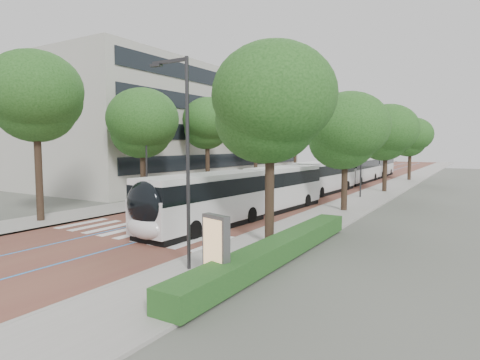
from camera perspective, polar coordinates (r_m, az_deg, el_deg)
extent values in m
plane|color=#51544C|center=(22.57, -16.13, -7.65)|extent=(160.00, 160.00, 0.00)
cube|color=brown|center=(57.42, 14.68, -0.01)|extent=(11.00, 140.00, 0.02)
cube|color=gray|center=(59.97, 7.81, 0.36)|extent=(4.00, 140.00, 0.12)
cube|color=gray|center=(55.75, 22.09, -0.31)|extent=(4.00, 140.00, 0.12)
cube|color=gray|center=(59.25, 9.49, 0.28)|extent=(0.20, 140.00, 0.14)
cube|color=gray|center=(56.08, 20.17, -0.22)|extent=(0.20, 140.00, 0.14)
cube|color=silver|center=(26.82, -21.54, -5.75)|extent=(0.55, 3.60, 0.01)
cube|color=silver|center=(25.85, -19.86, -6.09)|extent=(0.55, 3.60, 0.01)
cube|color=silver|center=(24.90, -18.04, -6.46)|extent=(0.55, 3.60, 0.01)
cube|color=silver|center=(23.98, -16.08, -6.84)|extent=(0.55, 3.60, 0.01)
cube|color=silver|center=(23.09, -13.96, -7.25)|extent=(0.55, 3.60, 0.01)
cube|color=silver|center=(22.24, -11.67, -7.67)|extent=(0.55, 3.60, 0.01)
cube|color=silver|center=(21.43, -9.19, -8.12)|extent=(0.55, 3.60, 0.01)
cube|color=silver|center=(20.66, -6.53, -8.58)|extent=(0.55, 3.60, 0.01)
cube|color=silver|center=(19.94, -3.65, -9.06)|extent=(0.55, 3.60, 0.01)
cube|color=#297FD0|center=(57.89, 13.17, 0.07)|extent=(0.12, 126.00, 0.01)
cube|color=#297FD0|center=(56.98, 16.23, -0.07)|extent=(0.12, 126.00, 0.01)
cube|color=#A9A89D|center=(55.87, -8.65, 7.13)|extent=(18.00, 40.00, 14.00)
cube|color=black|center=(50.54, -0.69, 2.89)|extent=(0.12, 38.00, 1.60)
cube|color=black|center=(50.52, -0.69, 6.51)|extent=(0.12, 38.00, 1.60)
cube|color=black|center=(50.71, -0.70, 10.13)|extent=(0.12, 38.00, 1.60)
cube|color=black|center=(51.06, -0.70, 13.49)|extent=(0.12, 38.00, 1.60)
cube|color=#19491B|center=(17.06, 5.33, -9.78)|extent=(1.20, 14.00, 0.80)
cylinder|color=#2B2B2D|center=(15.20, -7.43, 2.15)|extent=(0.14, 0.14, 8.00)
cube|color=#2B2B2D|center=(16.00, -9.92, 16.30)|extent=(1.70, 0.12, 0.12)
cube|color=#2B2B2D|center=(16.45, -11.82, 15.67)|extent=(0.50, 0.20, 0.10)
cylinder|color=#2B2B2D|center=(38.05, 16.87, 3.66)|extent=(0.14, 0.14, 8.00)
cube|color=#2B2B2D|center=(38.38, 15.84, 9.53)|extent=(1.70, 0.12, 0.12)
cube|color=#2B2B2D|center=(38.57, 14.83, 9.41)|extent=(0.50, 0.20, 0.10)
cylinder|color=#2B2B2D|center=(32.00, -13.17, 3.54)|extent=(0.14, 0.14, 8.00)
cylinder|color=black|center=(28.13, -26.67, 0.04)|extent=(0.44, 0.44, 5.38)
ellipsoid|color=#194115|center=(28.17, -27.07, 10.00)|extent=(5.69, 5.69, 4.84)
cylinder|color=black|center=(33.78, -13.62, 0.43)|extent=(0.44, 0.44, 4.51)
ellipsoid|color=#194115|center=(33.72, -13.76, 7.40)|extent=(5.78, 5.78, 4.91)
cylinder|color=black|center=(40.63, -4.63, 1.52)|extent=(0.44, 0.44, 4.82)
ellipsoid|color=#194115|center=(40.60, -4.67, 7.71)|extent=(5.18, 5.18, 4.40)
cylinder|color=black|center=(49.08, 2.24, 1.88)|extent=(0.44, 0.44, 4.39)
ellipsoid|color=#194115|center=(49.02, 2.25, 6.54)|extent=(5.39, 5.39, 4.58)
cylinder|color=black|center=(59.82, 7.83, 2.77)|extent=(0.44, 0.44, 5.18)
ellipsoid|color=#194115|center=(59.83, 7.89, 7.28)|extent=(5.62, 5.62, 4.78)
cylinder|color=black|center=(73.82, 12.48, 3.06)|extent=(0.44, 0.44, 5.03)
ellipsoid|color=#194115|center=(73.82, 12.55, 6.61)|extent=(5.26, 5.26, 4.47)
cylinder|color=black|center=(19.08, 4.22, -2.68)|extent=(0.44, 0.44, 4.64)
ellipsoid|color=#194115|center=(18.98, 4.30, 10.05)|extent=(5.75, 5.75, 4.89)
cylinder|color=black|center=(30.23, 14.63, -0.60)|extent=(0.44, 0.44, 4.00)
ellipsoid|color=#194115|center=(30.10, 14.78, 6.31)|extent=(5.73, 5.73, 4.87)
cylinder|color=black|center=(43.78, 19.90, 1.06)|extent=(0.44, 0.44, 4.18)
ellipsoid|color=#194115|center=(43.71, 20.05, 6.04)|extent=(5.91, 5.91, 5.02)
cylinder|color=black|center=(59.53, 22.96, 1.87)|extent=(0.44, 0.44, 4.05)
ellipsoid|color=#194115|center=(59.47, 23.08, 5.41)|extent=(5.33, 5.33, 4.53)
cylinder|color=black|center=(27.33, 1.92, -1.49)|extent=(2.35, 1.04, 2.30)
cube|color=silver|center=(23.31, -4.98, -3.91)|extent=(3.09, 9.50, 1.82)
cube|color=black|center=(23.16, -5.00, -1.12)|extent=(3.12, 9.32, 0.97)
cube|color=silver|center=(23.10, -5.01, 0.46)|extent=(3.03, 9.31, 0.31)
cube|color=black|center=(23.50, -4.96, -6.53)|extent=(3.01, 9.12, 0.35)
cube|color=silver|center=(31.08, 6.26, -1.69)|extent=(2.98, 7.88, 1.82)
cube|color=black|center=(30.97, 6.28, 0.41)|extent=(3.01, 7.73, 0.97)
cube|color=silver|center=(30.93, 6.29, 1.59)|extent=(2.92, 7.72, 0.31)
cube|color=black|center=(31.23, 6.24, -3.67)|extent=(2.92, 7.57, 0.35)
ellipsoid|color=black|center=(19.97, -13.37, -3.37)|extent=(2.41, 1.25, 2.28)
ellipsoid|color=silver|center=(20.14, -13.41, -6.60)|extent=(2.41, 1.15, 1.14)
cylinder|color=black|center=(22.55, -10.93, -6.25)|extent=(0.36, 1.02, 1.00)
cylinder|color=black|center=(21.02, -6.60, -7.02)|extent=(0.36, 1.02, 1.00)
cylinder|color=black|center=(33.17, 5.92, -2.59)|extent=(0.36, 1.02, 1.00)
cylinder|color=black|center=(32.15, 9.45, -2.87)|extent=(0.36, 1.02, 1.00)
cylinder|color=black|center=(26.50, -2.57, -4.49)|extent=(0.36, 1.02, 1.00)
cylinder|color=black|center=(25.21, 1.53, -4.97)|extent=(0.36, 1.02, 1.00)
cube|color=silver|center=(41.57, 11.86, -0.08)|extent=(2.93, 12.08, 1.82)
cube|color=black|center=(41.49, 11.88, 1.49)|extent=(2.96, 11.84, 0.97)
cube|color=silver|center=(41.45, 11.90, 2.37)|extent=(2.87, 11.84, 0.31)
cube|color=black|center=(41.68, 11.83, -1.57)|extent=(2.87, 11.60, 0.35)
ellipsoid|color=black|center=(36.15, 8.47, 0.40)|extent=(2.39, 1.18, 2.28)
ellipsoid|color=silver|center=(36.21, 8.41, -1.40)|extent=(2.38, 1.08, 1.14)
cylinder|color=black|center=(38.80, 8.33, -1.51)|extent=(0.34, 1.01, 1.00)
cylinder|color=black|center=(37.90, 11.43, -1.71)|extent=(0.34, 1.01, 1.00)
cylinder|color=black|center=(45.58, 12.27, -0.61)|extent=(0.34, 1.01, 1.00)
cylinder|color=black|center=(44.82, 14.97, -0.76)|extent=(0.34, 1.01, 1.00)
cube|color=silver|center=(54.33, 16.56, 0.99)|extent=(2.51, 12.00, 1.82)
cube|color=black|center=(54.27, 16.59, 2.19)|extent=(2.55, 11.76, 0.97)
cube|color=silver|center=(54.24, 16.61, 2.87)|extent=(2.46, 11.76, 0.31)
cube|color=black|center=(54.41, 16.53, -0.15)|extent=(2.46, 11.52, 0.35)
ellipsoid|color=black|center=(48.66, 14.83, 1.46)|extent=(2.35, 1.10, 2.28)
ellipsoid|color=silver|center=(48.69, 14.78, 0.12)|extent=(2.35, 1.00, 1.14)
cylinder|color=black|center=(51.24, 14.29, -0.04)|extent=(0.30, 1.00, 1.00)
cylinder|color=black|center=(50.63, 16.74, -0.16)|extent=(0.30, 1.00, 1.00)
cylinder|color=black|center=(58.34, 16.42, 0.51)|extent=(0.30, 1.00, 1.00)
cylinder|color=black|center=(57.80, 18.58, 0.41)|extent=(0.30, 1.00, 1.00)
cube|color=silver|center=(65.85, 19.10, 1.59)|extent=(2.79, 12.06, 1.82)
cube|color=black|center=(65.80, 19.13, 2.58)|extent=(2.82, 11.82, 0.97)
cube|color=silver|center=(65.78, 19.15, 3.14)|extent=(2.73, 11.82, 0.31)
cube|color=black|center=(65.92, 19.08, 0.65)|extent=(2.73, 11.58, 0.35)
ellipsoid|color=black|center=(60.09, 18.07, 2.02)|extent=(2.38, 1.16, 2.28)
ellipsoid|color=silver|center=(60.10, 18.03, 0.94)|extent=(2.37, 1.06, 1.14)
cylinder|color=black|center=(62.61, 17.45, 0.77)|extent=(0.32, 1.01, 1.00)
cylinder|color=black|center=(62.16, 19.48, 0.69)|extent=(0.32, 1.01, 1.00)
cylinder|color=black|center=(69.84, 18.76, 1.15)|extent=(0.32, 1.01, 1.00)
cylinder|color=black|center=(69.44, 20.59, 1.08)|extent=(0.32, 1.01, 1.00)
cube|color=#59595B|center=(14.28, -3.40, -13.67)|extent=(0.63, 0.56, 0.35)
cube|color=#59595B|center=(13.95, -3.43, -9.05)|extent=(1.18, 0.60, 2.02)
cube|color=tan|center=(13.85, -3.96, -9.16)|extent=(0.93, 0.28, 1.75)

